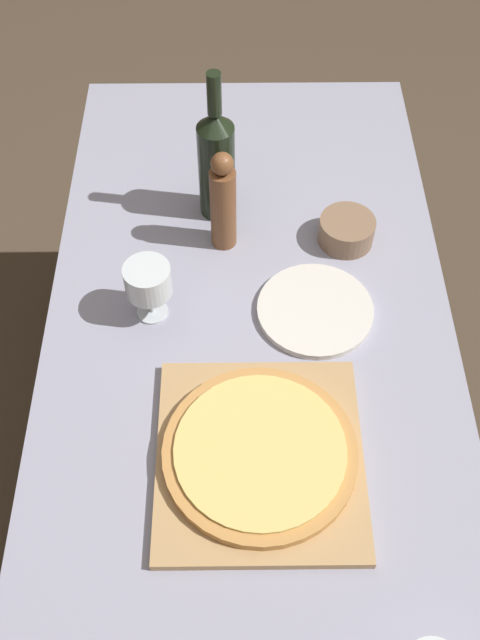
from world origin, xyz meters
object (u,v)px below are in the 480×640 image
at_px(pizza, 260,452).
at_px(pepper_mill, 223,203).
at_px(wine_bottle, 216,162).
at_px(small_bowl, 347,231).
at_px(wine_glass, 148,281).

distance_m(pizza, pepper_mill, 0.51).
distance_m(wine_bottle, pepper_mill, 0.10).
distance_m(pizza, wine_bottle, 0.60).
relative_size(pepper_mill, small_bowl, 2.04).
bearing_deg(wine_bottle, pizza, -82.74).
bearing_deg(pepper_mill, wine_glass, -126.61).
height_order(wine_glass, small_bowl, wine_glass).
bearing_deg(pepper_mill, wine_bottle, 98.30).
height_order(pizza, wine_glass, wine_glass).
relative_size(pizza, wine_glass, 2.53).
height_order(pizza, pepper_mill, pepper_mill).
height_order(wine_bottle, small_bowl, wine_bottle).
bearing_deg(wine_bottle, wine_glass, -113.97).
xyz_separation_m(pepper_mill, wine_glass, (-0.14, -0.18, -0.02)).
height_order(pizza, wine_bottle, wine_bottle).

